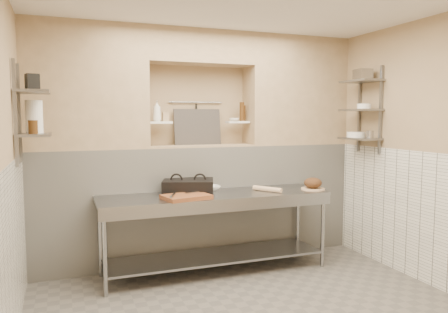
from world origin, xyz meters
name	(u,v)px	position (x,y,z in m)	size (l,w,h in m)	color
wall_right	(442,153)	(2.05, 0.00, 1.40)	(0.10, 3.90, 2.80)	tan
wall_back	(194,145)	(0.00, 2.00, 1.40)	(4.00, 0.10, 2.80)	tan
backwall_lower	(200,202)	(0.00, 1.75, 0.70)	(4.00, 0.40, 1.40)	silver
alcove_sill	(200,146)	(0.00, 1.75, 1.41)	(1.30, 0.40, 0.02)	tan
backwall_pillar_left	(86,87)	(-1.33, 1.75, 2.10)	(1.35, 0.40, 1.40)	tan
backwall_pillar_right	(295,92)	(1.33, 1.75, 2.10)	(1.35, 0.40, 1.40)	tan
backwall_header	(199,48)	(0.00, 1.75, 2.60)	(1.30, 0.40, 0.40)	tan
wainscot_left	(8,266)	(-1.99, 0.00, 0.70)	(0.02, 3.90, 1.40)	silver
wainscot_right	(434,220)	(1.99, 0.00, 0.70)	(0.02, 3.90, 1.40)	silver
alcove_shelf_left	(160,122)	(-0.50, 1.75, 1.70)	(0.28, 0.16, 0.03)	white
alcove_shelf_right	(237,122)	(0.50, 1.75, 1.70)	(0.28, 0.16, 0.03)	white
utensil_rail	(196,102)	(0.00, 1.92, 1.95)	(0.02, 0.02, 0.70)	gray
hanging_steel	(196,116)	(0.00, 1.90, 1.78)	(0.02, 0.02, 0.30)	black
splash_panel	(198,127)	(0.00, 1.85, 1.64)	(0.60, 0.02, 0.45)	#383330
shelf_rail_left_a	(19,113)	(-1.98, 1.25, 1.80)	(0.03, 0.03, 0.95)	slate
shelf_rail_left_b	(15,113)	(-1.98, 0.85, 1.80)	(0.03, 0.03, 0.95)	slate
wall_shelf_left_lower	(34,135)	(-1.84, 1.05, 1.60)	(0.30, 0.50, 0.03)	slate
wall_shelf_left_upper	(32,92)	(-1.84, 1.05, 2.00)	(0.30, 0.50, 0.03)	slate
shelf_rail_right_a	(359,110)	(1.98, 1.25, 1.85)	(0.03, 0.03, 1.05)	slate
shelf_rail_right_b	(381,110)	(1.98, 0.85, 1.85)	(0.03, 0.03, 1.05)	slate
wall_shelf_right_lower	(360,139)	(1.84, 1.05, 1.50)	(0.30, 0.50, 0.03)	slate
wall_shelf_right_mid	(361,110)	(1.84, 1.05, 1.85)	(0.30, 0.50, 0.03)	slate
wall_shelf_right_upper	(361,81)	(1.84, 1.05, 2.20)	(0.30, 0.50, 0.03)	slate
prep_table	(215,217)	(0.00, 1.18, 0.64)	(2.60, 0.70, 0.90)	gray
panini_press	(188,186)	(-0.26, 1.36, 0.98)	(0.67, 0.57, 0.15)	black
cutting_board	(186,197)	(-0.38, 1.03, 0.92)	(0.48, 0.33, 0.04)	brown
knife_blade	(197,192)	(-0.23, 1.14, 0.95)	(0.28, 0.03, 0.01)	gray
tongs	(173,195)	(-0.53, 1.00, 0.96)	(0.02, 0.02, 0.24)	gray
mixing_bowl	(210,188)	(0.02, 1.43, 0.93)	(0.24, 0.24, 0.06)	white
rolling_pin	(267,189)	(0.63, 1.14, 0.93)	(0.06, 0.06, 0.37)	#DCB48D
bread_board	(313,189)	(1.20, 1.07, 0.91)	(0.28, 0.28, 0.02)	#DCB48D
bread_loaf	(313,183)	(1.20, 1.07, 0.98)	(0.21, 0.21, 0.13)	#4C2D19
bottle_soap	(157,111)	(-0.54, 1.73, 1.84)	(0.09, 0.10, 0.25)	white
jar_alcove	(165,117)	(-0.42, 1.77, 1.77)	(0.07, 0.07, 0.11)	tan
bowl_alcove	(234,120)	(0.44, 1.71, 1.73)	(0.12, 0.12, 0.04)	white
condiment_a	(243,113)	(0.59, 1.77, 1.81)	(0.05, 0.05, 0.20)	#3D240E
condiment_b	(242,112)	(0.56, 1.74, 1.83)	(0.06, 0.06, 0.24)	#3D240E
condiment_c	(243,117)	(0.58, 1.78, 1.77)	(0.06, 0.06, 0.11)	white
jug_left	(34,117)	(-1.84, 1.18, 1.77)	(0.16, 0.16, 0.31)	white
jar_left	(33,127)	(-1.84, 0.93, 1.67)	(0.08, 0.08, 0.12)	#3D240E
box_left_upper	(32,82)	(-1.84, 1.10, 2.09)	(0.11, 0.11, 0.16)	black
bowl_right	(356,135)	(1.84, 1.13, 1.55)	(0.22, 0.22, 0.07)	white
canister_right	(370,134)	(1.84, 0.87, 1.56)	(0.09, 0.09, 0.09)	gray
bowl_right_mid	(364,106)	(1.84, 0.98, 1.89)	(0.17, 0.17, 0.06)	white
basket_right	(363,75)	(1.84, 1.03, 2.28)	(0.16, 0.20, 0.13)	gray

